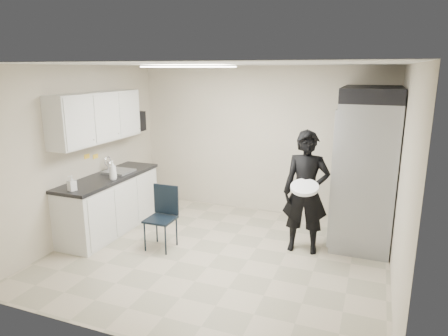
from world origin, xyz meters
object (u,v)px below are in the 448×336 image
at_px(lower_counter, 110,205).
at_px(folding_chair, 160,219).
at_px(commercial_fridge, 366,173).
at_px(man_tuxedo, 306,192).

xyz_separation_m(lower_counter, folding_chair, (1.09, -0.30, 0.01)).
relative_size(commercial_fridge, man_tuxedo, 1.21).
distance_m(lower_counter, folding_chair, 1.13).
xyz_separation_m(commercial_fridge, man_tuxedo, (-0.75, -0.69, -0.18)).
distance_m(lower_counter, commercial_fridge, 3.98).
bearing_deg(commercial_fridge, lower_counter, -164.12).
xyz_separation_m(lower_counter, commercial_fridge, (3.78, 1.07, 0.62)).
height_order(folding_chair, man_tuxedo, man_tuxedo).
relative_size(lower_counter, folding_chair, 2.15).
bearing_deg(lower_counter, folding_chair, -15.34).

